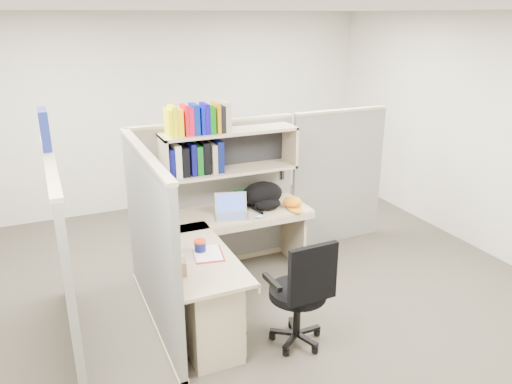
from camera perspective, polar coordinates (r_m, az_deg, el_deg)
name	(u,v)px	position (r m, az deg, el deg)	size (l,w,h in m)	color
ground	(248,302)	(4.98, -0.89, -12.50)	(6.00, 6.00, 0.00)	#343028
room_shell	(247,141)	(4.34, -1.00, 5.90)	(6.00, 6.00, 6.00)	beige
cubicle	(195,206)	(4.85, -7.04, -1.59)	(3.79, 1.84, 1.95)	#5C5C57
desk	(218,285)	(4.40, -4.41, -10.58)	(1.74, 1.75, 0.73)	tan
laptop	(232,206)	(4.98, -2.79, -1.66)	(0.32, 0.32, 0.23)	#AEAEB2
backpack	(265,196)	(5.22, 0.99, -0.41)	(0.44, 0.34, 0.26)	black
orange_cap	(292,202)	(5.27, 4.17, -1.15)	(0.20, 0.23, 0.11)	orange
snack_canister	(200,246)	(4.32, -6.42, -6.11)	(0.10, 0.10, 0.10)	#0D134F
tissue_box	(178,264)	(3.96, -8.88, -8.14)	(0.12, 0.12, 0.18)	#8F6A51
mouse	(260,217)	(4.99, 0.41, -2.82)	(0.09, 0.06, 0.03)	#90A9CC
paper_cup	(219,204)	(5.22, -4.24, -1.42)	(0.07, 0.07, 0.10)	silver
book_stack	(240,196)	(5.42, -1.82, -0.44)	(0.19, 0.25, 0.12)	gray
loose_paper	(208,253)	(4.30, -5.56, -6.99)	(0.22, 0.30, 0.00)	white
task_chair	(300,309)	(4.25, 5.04, -13.17)	(0.53, 0.49, 1.01)	black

